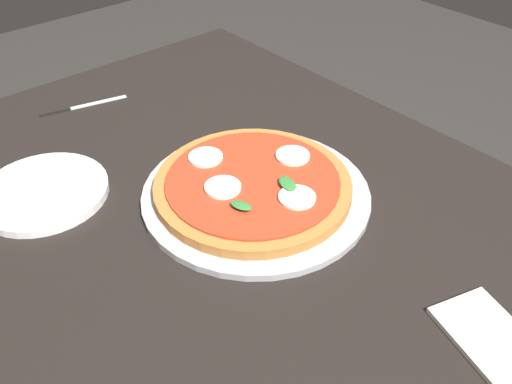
{
  "coord_description": "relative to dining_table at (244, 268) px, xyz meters",
  "views": [
    {
      "loc": [
        0.49,
        -0.39,
        1.31
      ],
      "look_at": [
        -0.03,
        0.05,
        0.77
      ],
      "focal_mm": 37.59,
      "sensor_mm": 36.0,
      "label": 1
    }
  ],
  "objects": [
    {
      "name": "pizza",
      "position": [
        -0.04,
        0.05,
        0.13
      ],
      "size": [
        0.32,
        0.32,
        0.03
      ],
      "color": "#B27033",
      "rests_on": "serving_tray"
    },
    {
      "name": "napkin",
      "position": [
        0.37,
        0.09,
        0.11
      ],
      "size": [
        0.15,
        0.12,
        0.01
      ],
      "primitive_type": "cube",
      "rotation": [
        0.0,
        0.0,
        -0.3
      ],
      "color": "white",
      "rests_on": "dining_table"
    },
    {
      "name": "serving_tray",
      "position": [
        -0.03,
        0.05,
        0.11
      ],
      "size": [
        0.37,
        0.37,
        0.01
      ],
      "primitive_type": "cylinder",
      "color": "#B2B2B7",
      "rests_on": "dining_table"
    },
    {
      "name": "plate_white",
      "position": [
        -0.26,
        -0.21,
        0.11
      ],
      "size": [
        0.21,
        0.21,
        0.01
      ],
      "primitive_type": "cylinder",
      "color": "white",
      "rests_on": "dining_table"
    },
    {
      "name": "knife",
      "position": [
        -0.5,
        -0.04,
        0.11
      ],
      "size": [
        0.05,
        0.18,
        0.01
      ],
      "color": "black",
      "rests_on": "dining_table"
    },
    {
      "name": "dining_table",
      "position": [
        0.0,
        0.0,
        0.0
      ],
      "size": [
        1.29,
        0.91,
        0.76
      ],
      "color": "black",
      "rests_on": "ground_plane"
    }
  ]
}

